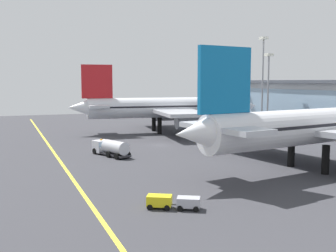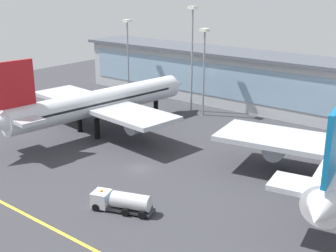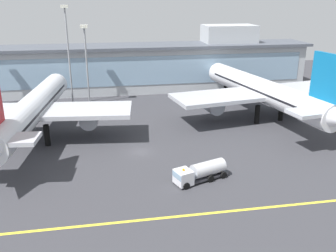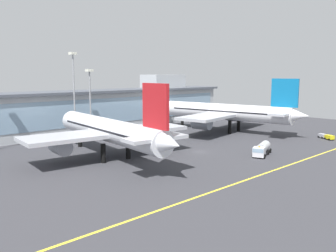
{
  "view_description": "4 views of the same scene",
  "coord_description": "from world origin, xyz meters",
  "views": [
    {
      "loc": [
        79.58,
        -30.28,
        13.45
      ],
      "look_at": [
        -3.55,
        3.06,
        3.58
      ],
      "focal_mm": 43.61,
      "sensor_mm": 36.0,
      "label": 1
    },
    {
      "loc": [
        49.35,
        -53.83,
        31.36
      ],
      "look_at": [
        1.33,
        6.26,
        6.45
      ],
      "focal_mm": 48.74,
      "sensor_mm": 36.0,
      "label": 2
    },
    {
      "loc": [
        -5.75,
        -62.35,
        27.28
      ],
      "look_at": [
        5.92,
        3.48,
        3.51
      ],
      "focal_mm": 39.09,
      "sensor_mm": 36.0,
      "label": 3
    },
    {
      "loc": [
        -66.07,
        -58.52,
        19.28
      ],
      "look_at": [
        -3.23,
        7.8,
        6.01
      ],
      "focal_mm": 38.58,
      "sensor_mm": 36.0,
      "label": 4
    }
  ],
  "objects": [
    {
      "name": "fuel_tanker_truck",
      "position": [
        8.0,
        -12.87,
        1.51
      ],
      "size": [
        9.33,
        5.49,
        2.9
      ],
      "rotation": [
        0.0,
        0.0,
        3.49
      ],
      "color": "black",
      "rests_on": "ground"
    },
    {
      "name": "apron_light_mast_east",
      "position": [
        -14.38,
        35.17,
        16.38
      ],
      "size": [
        1.8,
        1.8,
        25.31
      ],
      "color": "gray",
      "rests_on": "ground"
    },
    {
      "name": "terminal_building",
      "position": [
        1.63,
        47.37,
        7.39
      ],
      "size": [
        114.18,
        14.0,
        18.94
      ],
      "color": "#ADB2B7",
      "rests_on": "ground"
    },
    {
      "name": "apron_light_mast_centre",
      "position": [
        -37.08,
        36.72,
        13.97
      ],
      "size": [
        1.8,
        1.8,
        20.97
      ],
      "color": "gray",
      "rests_on": "ground"
    },
    {
      "name": "airliner_near_left",
      "position": [
        -20.02,
        9.62,
        6.41
      ],
      "size": [
        39.44,
        51.46,
        17.55
      ],
      "rotation": [
        0.0,
        0.0,
        1.46
      ],
      "color": "black",
      "rests_on": "ground"
    },
    {
      "name": "ground_plane",
      "position": [
        0.0,
        0.0,
        0.0
      ],
      "size": [
        180.0,
        180.0,
        0.0
      ],
      "primitive_type": "plane",
      "color": "#38383D"
    },
    {
      "name": "apron_light_mast_west",
      "position": [
        -9.97,
        33.86,
        13.76
      ],
      "size": [
        1.8,
        1.8,
        20.58
      ],
      "color": "gray",
      "rests_on": "ground"
    },
    {
      "name": "taxiway_centreline_stripe",
      "position": [
        0.0,
        -22.0,
        0.01
      ],
      "size": [
        144.0,
        0.5,
        0.01
      ],
      "primitive_type": "cube",
      "color": "yellow",
      "rests_on": "ground"
    }
  ]
}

